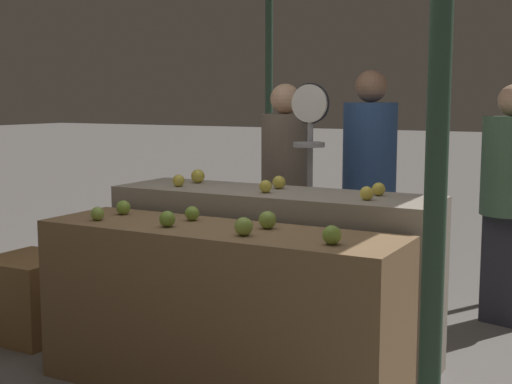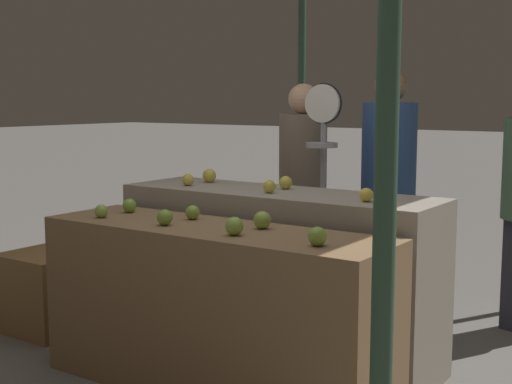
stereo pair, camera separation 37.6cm
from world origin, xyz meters
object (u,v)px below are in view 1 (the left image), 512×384
at_px(wooden_crate_side, 32,297).
at_px(person_customer_right, 510,189).
at_px(produce_scale, 309,154).
at_px(person_vendor_at_scale, 285,180).
at_px(person_customer_left, 369,174).

bearing_deg(wooden_crate_side, person_customer_right, 33.63).
bearing_deg(produce_scale, person_vendor_at_scale, 136.27).
xyz_separation_m(person_customer_right, wooden_crate_side, (-2.58, -1.72, -0.65)).
height_order(person_customer_left, person_customer_right, person_customer_left).
xyz_separation_m(person_vendor_at_scale, wooden_crate_side, (-1.13, -1.31, -0.67)).
distance_m(person_customer_left, wooden_crate_side, 2.39).
bearing_deg(person_vendor_at_scale, person_customer_left, -176.15).
relative_size(produce_scale, person_customer_right, 1.00).
bearing_deg(person_customer_left, person_vendor_at_scale, 27.33).
bearing_deg(person_customer_left, wooden_crate_side, 44.71).
bearing_deg(person_customer_right, person_customer_left, 25.13).
bearing_deg(person_customer_left, person_customer_right, -169.39).
height_order(person_vendor_at_scale, person_customer_right, person_vendor_at_scale).
xyz_separation_m(produce_scale, person_customer_right, (1.12, 0.72, -0.24)).
distance_m(person_vendor_at_scale, person_customer_right, 1.51).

